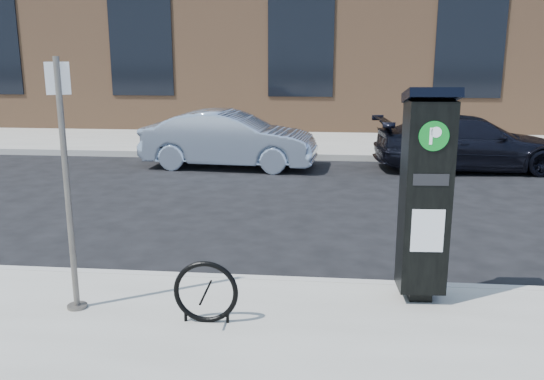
# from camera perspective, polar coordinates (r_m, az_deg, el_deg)

# --- Properties ---
(ground) EXTENTS (120.00, 120.00, 0.00)m
(ground) POSITION_cam_1_polar(r_m,az_deg,el_deg) (6.63, -2.98, -9.72)
(ground) COLOR black
(ground) RESTS_ON ground
(sidewalk_far) EXTENTS (60.00, 12.00, 0.15)m
(sidewalk_far) POSITION_cam_1_polar(r_m,az_deg,el_deg) (20.20, 3.08, 6.33)
(sidewalk_far) COLOR gray
(sidewalk_far) RESTS_ON ground
(curb_near) EXTENTS (60.00, 0.12, 0.16)m
(curb_near) POSITION_cam_1_polar(r_m,az_deg,el_deg) (6.59, -3.01, -9.19)
(curb_near) COLOR #9E9B93
(curb_near) RESTS_ON ground
(curb_far) EXTENTS (60.00, 0.12, 0.16)m
(curb_far) POSITION_cam_1_polar(r_m,az_deg,el_deg) (14.30, 1.90, 3.32)
(curb_far) COLOR #9E9B93
(curb_far) RESTS_ON ground
(building) EXTENTS (28.00, 10.05, 8.25)m
(building) POSITION_cam_1_polar(r_m,az_deg,el_deg) (23.08, 3.60, 17.36)
(building) COLOR brown
(building) RESTS_ON ground
(parking_kiosk) EXTENTS (0.52, 0.46, 2.16)m
(parking_kiosk) POSITION_cam_1_polar(r_m,az_deg,el_deg) (5.86, 14.94, -0.37)
(parking_kiosk) COLOR black
(parking_kiosk) RESTS_ON sidewalk_near
(sign_pole) EXTENTS (0.20, 0.19, 2.43)m
(sign_pole) POSITION_cam_1_polar(r_m,az_deg,el_deg) (5.75, -19.63, 0.07)
(sign_pole) COLOR #4E4A45
(sign_pole) RESTS_ON sidewalk_near
(bike_rack) EXTENTS (0.61, 0.06, 0.61)m
(bike_rack) POSITION_cam_1_polar(r_m,az_deg,el_deg) (5.45, -6.57, -10.04)
(bike_rack) COLOR black
(bike_rack) RESTS_ON sidewalk_near
(car_silver) EXTENTS (4.04, 1.66, 1.30)m
(car_silver) POSITION_cam_1_polar(r_m,az_deg,el_deg) (13.29, -4.24, 5.03)
(car_silver) COLOR #96A7BF
(car_silver) RESTS_ON ground
(car_dark) EXTENTS (4.36, 2.08, 1.23)m
(car_dark) POSITION_cam_1_polar(r_m,az_deg,el_deg) (13.69, 18.97, 4.41)
(car_dark) COLOR black
(car_dark) RESTS_ON ground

